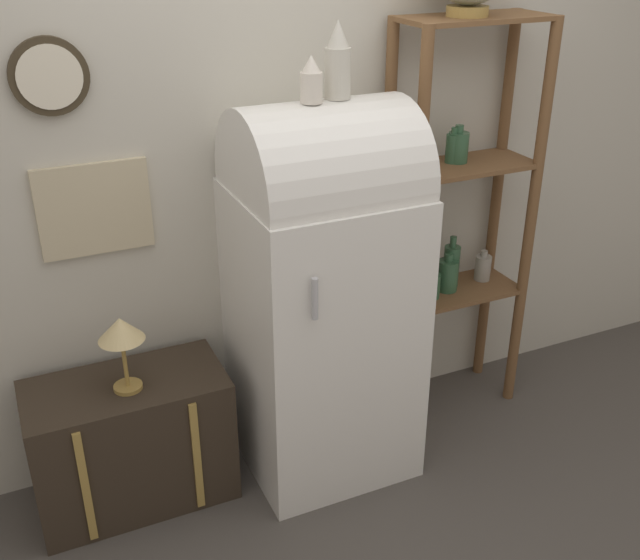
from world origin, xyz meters
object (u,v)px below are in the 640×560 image
(desk_lamp, at_px, (121,333))
(vase_center, at_px, (338,62))
(refrigerator, at_px, (323,289))
(suitcase_trunk, at_px, (132,441))
(vase_left, at_px, (311,81))

(desk_lamp, bearing_deg, vase_center, -1.62)
(vase_center, bearing_deg, refrigerator, -168.89)
(suitcase_trunk, bearing_deg, refrigerator, -5.40)
(refrigerator, xyz_separation_m, vase_center, (0.06, 0.01, 0.88))
(vase_left, bearing_deg, suitcase_trunk, 173.20)
(suitcase_trunk, relative_size, desk_lamp, 2.52)
(refrigerator, height_order, vase_left, vase_left)
(suitcase_trunk, distance_m, vase_center, 1.68)
(suitcase_trunk, relative_size, vase_center, 2.81)
(refrigerator, xyz_separation_m, desk_lamp, (-0.80, 0.04, -0.03))
(vase_center, height_order, desk_lamp, vase_center)
(suitcase_trunk, xyz_separation_m, vase_center, (0.88, -0.06, 1.44))
(refrigerator, distance_m, desk_lamp, 0.80)
(refrigerator, relative_size, vase_center, 5.77)
(refrigerator, bearing_deg, vase_center, 11.11)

